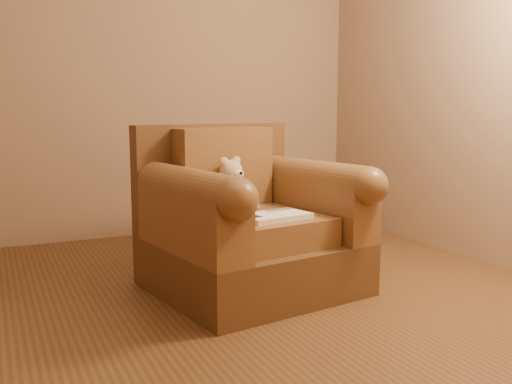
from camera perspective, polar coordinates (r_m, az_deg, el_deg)
name	(u,v)px	position (r m, az deg, el deg)	size (l,w,h in m)	color
floor	(220,313)	(2.98, -3.67, -12.00)	(4.00, 4.00, 0.00)	brown
armchair	(248,226)	(3.30, -0.84, -3.42)	(1.19, 1.14, 0.94)	#56361C
teddy_bear	(234,190)	(3.31, -2.19, 0.23)	(0.23, 0.27, 0.32)	#D0B092
guidebook	(274,216)	(3.06, 1.85, -2.44)	(0.40, 0.28, 0.03)	beige
side_table	(306,212)	(4.23, 5.00, -1.99)	(0.37, 0.37, 0.52)	gold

